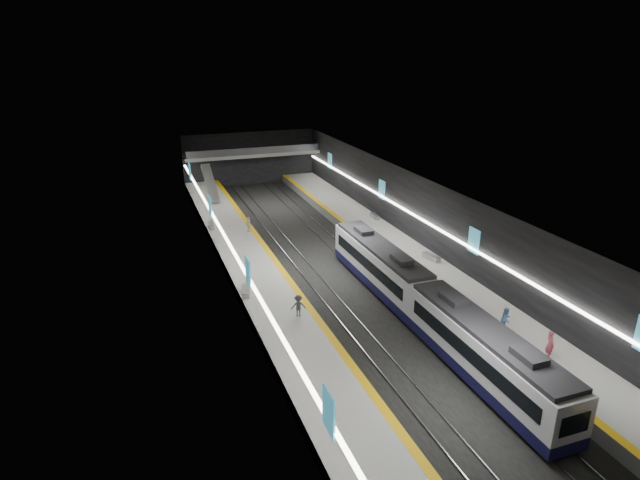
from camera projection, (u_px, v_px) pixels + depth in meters
name	position (u px, v px, depth m)	size (l,w,h in m)	color
ground	(333.00, 269.00, 51.56)	(70.00, 70.00, 0.00)	black
ceiling	(334.00, 189.00, 48.77)	(20.00, 70.00, 0.04)	beige
wall_left	(227.00, 243.00, 46.99)	(0.04, 70.00, 8.00)	black
wall_right	(426.00, 219.00, 53.35)	(0.04, 70.00, 8.00)	black
wall_back	(250.00, 158.00, 81.02)	(20.00, 0.04, 8.00)	black
platform_left	(257.00, 275.00, 49.00)	(5.00, 70.00, 1.00)	slate
tile_surface_left	(257.00, 270.00, 48.82)	(5.00, 70.00, 0.02)	#9C9C98
tactile_strip_left	(280.00, 267.00, 49.52)	(0.60, 70.00, 0.02)	yellow
platform_right	(402.00, 255.00, 53.78)	(5.00, 70.00, 1.00)	slate
tile_surface_right	(403.00, 250.00, 53.60)	(5.00, 70.00, 0.02)	#9C9C98
tactile_strip_right	(383.00, 253.00, 52.89)	(0.60, 70.00, 0.02)	yellow
rails	(333.00, 269.00, 51.54)	(6.52, 70.00, 0.12)	gray
train	(424.00, 301.00, 40.46)	(2.69, 30.05, 3.60)	#100E36
ad_posters	(330.00, 222.00, 50.88)	(19.94, 53.50, 2.20)	teal
cove_light_left	(230.00, 245.00, 47.12)	(0.25, 68.60, 0.12)	white
cove_light_right	(425.00, 221.00, 53.36)	(0.25, 68.60, 0.12)	white
mezzanine_bridge	(253.00, 154.00, 78.83)	(20.00, 3.00, 1.50)	gray
escalator	(210.00, 184.00, 71.08)	(1.20, 8.00, 0.60)	#99999E
bench_left_near	(245.00, 291.00, 44.20)	(0.56, 2.01, 0.49)	#99999E
bench_left_far	(211.00, 225.00, 60.09)	(0.57, 2.05, 0.50)	#99999E
bench_right_near	(431.00, 257.00, 51.16)	(0.57, 2.03, 0.50)	#99999E
bench_right_far	(375.00, 216.00, 63.29)	(0.51, 1.84, 0.45)	#99999E
passenger_right_a	(550.00, 345.00, 35.01)	(0.72, 0.47, 1.98)	#A83E4F
passenger_right_b	(506.00, 319.00, 38.40)	(0.86, 0.67, 1.78)	#517AB1
passenger_left_a	(249.00, 224.00, 58.47)	(0.99, 0.41, 1.68)	silver
passenger_left_b	(298.00, 306.00, 40.40)	(1.12, 0.64, 1.74)	#3C3D44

